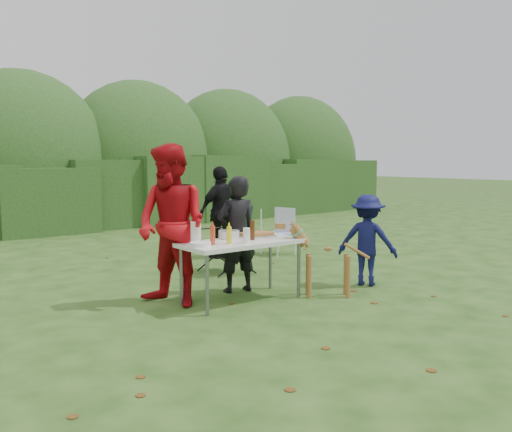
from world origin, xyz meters
TOP-DOWN VIEW (x-y plane):
  - ground at (0.00, 0.00)m, footprint 80.00×80.00m
  - hedge_row at (0.00, 8.00)m, footprint 22.00×1.40m
  - shrub_backdrop at (0.00, 9.60)m, footprint 20.00×2.60m
  - folding_table at (-0.00, 0.22)m, footprint 1.50×0.70m
  - person_cook at (0.23, 0.63)m, footprint 0.60×0.44m
  - person_red_jacket at (-0.76, 0.57)m, footprint 0.98×1.11m
  - person_black_puffy at (1.47, 2.80)m, footprint 0.97×0.48m
  - child at (1.85, -0.16)m, footprint 0.81×0.93m
  - dog at (0.98, -0.27)m, footprint 0.99×0.90m
  - camping_chair at (0.80, 1.69)m, footprint 0.76×0.76m
  - lawn_chair at (2.45, 2.42)m, footprint 0.61×0.61m
  - food_tray at (0.34, 0.38)m, footprint 0.45×0.30m
  - focaccia_bread at (0.34, 0.38)m, footprint 0.40×0.26m
  - mustard_bottle at (-0.26, 0.11)m, footprint 0.06×0.06m
  - ketchup_bottle at (-0.45, 0.17)m, footprint 0.06×0.06m
  - beer_bottle at (0.14, 0.19)m, footprint 0.06×0.06m
  - paper_towel_roll at (-0.58, 0.33)m, footprint 0.12×0.12m
  - cup_stack at (-0.07, 0.03)m, footprint 0.08×0.08m
  - pasta_bowl at (-0.01, 0.47)m, footprint 0.26×0.26m
  - plate_stack at (-0.63, 0.16)m, footprint 0.24×0.24m

SIDE VIEW (x-z plane):
  - ground at x=0.00m, z-range 0.00..0.00m
  - lawn_chair at x=2.45m, z-range 0.00..0.84m
  - dog at x=0.98m, z-range 0.00..0.91m
  - camping_chair at x=0.80m, z-range 0.00..1.05m
  - child at x=1.85m, z-range 0.00..1.24m
  - folding_table at x=0.00m, z-range 0.32..1.06m
  - food_tray at x=0.34m, z-range 0.74..0.76m
  - person_cook at x=0.23m, z-range 0.00..1.51m
  - plate_stack at x=-0.63m, z-range 0.74..0.79m
  - focaccia_bread at x=0.34m, z-range 0.76..0.80m
  - pasta_bowl at x=-0.01m, z-range 0.74..0.84m
  - person_black_puffy at x=1.47m, z-range 0.00..1.60m
  - cup_stack at x=-0.07m, z-range 0.74..0.92m
  - mustard_bottle at x=-0.26m, z-range 0.74..0.94m
  - hedge_row at x=0.00m, z-range 0.00..1.70m
  - ketchup_bottle at x=-0.45m, z-range 0.74..0.96m
  - beer_bottle at x=0.14m, z-range 0.74..0.98m
  - paper_towel_roll at x=-0.58m, z-range 0.74..1.00m
  - person_red_jacket at x=-0.76m, z-range 0.00..1.90m
  - shrub_backdrop at x=0.00m, z-range 0.00..3.20m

